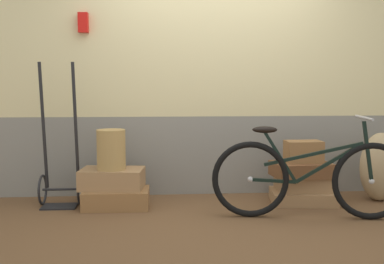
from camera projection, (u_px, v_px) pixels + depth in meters
ground at (220, 216)px, 4.12m from camera, size 8.51×5.20×0.06m
station_building at (212, 59)px, 4.80m from camera, size 6.51×0.74×2.93m
suitcase_0 at (116, 198)px, 4.30m from camera, size 0.63×0.39×0.18m
suitcase_1 at (112, 179)px, 4.33m from camera, size 0.64×0.44×0.19m
suitcase_2 at (303, 197)px, 4.48m from camera, size 0.67×0.49×0.12m
suitcase_3 at (303, 183)px, 4.48m from camera, size 0.53×0.38×0.15m
suitcase_4 at (301, 169)px, 4.43m from camera, size 0.59×0.43×0.14m
suitcase_5 at (303, 152)px, 4.42m from camera, size 0.36×0.22×0.22m
wicker_basket at (111, 150)px, 4.28m from camera, size 0.27×0.27×0.39m
luggage_trolley at (61, 173)px, 4.38m from camera, size 0.39×0.37×1.40m
burlap_sack at (380, 167)px, 4.53m from camera, size 0.40×0.34×0.70m
bicycle at (310, 178)px, 3.92m from camera, size 1.73×0.46×0.91m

